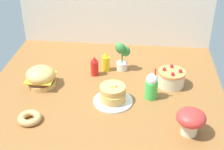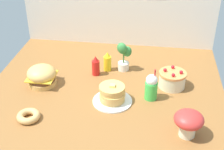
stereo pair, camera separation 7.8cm
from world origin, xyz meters
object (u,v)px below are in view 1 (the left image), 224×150
pancake_stack (113,95)px  potted_plant (122,55)px  burger (41,77)px  layer_cake (171,78)px  donut_pink_glaze (30,118)px  mushroom_stool (191,120)px  mustard_bottle (106,62)px  cream_soda_cup (152,86)px  ketchup_bottle (95,66)px

pancake_stack → potted_plant: potted_plant is taller
burger → layer_cake: (1.07, 0.12, -0.01)m
donut_pink_glaze → mushroom_stool: size_ratio=0.85×
pancake_stack → mustard_bottle: (-0.11, 0.48, 0.02)m
layer_cake → cream_soda_cup: 0.26m
mushroom_stool → ketchup_bottle: bearing=137.1°
ketchup_bottle → mustard_bottle: same height
burger → pancake_stack: (0.62, -0.17, -0.02)m
burger → layer_cake: size_ratio=1.06×
potted_plant → layer_cake: bearing=-27.0°
ketchup_bottle → mustard_bottle: (0.09, 0.09, 0.00)m
layer_cake → donut_pink_glaze: (-1.02, -0.58, -0.04)m
mustard_bottle → potted_plant: potted_plant is taller
burger → cream_soda_cup: cream_soda_cup is taller
donut_pink_glaze → cream_soda_cup: bearing=24.0°
donut_pink_glaze → burger: bearing=96.4°
burger → cream_soda_cup: size_ratio=0.88×
ketchup_bottle → potted_plant: potted_plant is taller
pancake_stack → donut_pink_glaze: 0.64m
cream_soda_cup → ketchup_bottle: bearing=148.7°
mushroom_stool → burger: bearing=157.7°
cream_soda_cup → mushroom_stool: (0.26, -0.40, 0.01)m
mustard_bottle → donut_pink_glaze: (-0.45, -0.77, -0.06)m
layer_cake → mushroom_stool: size_ratio=1.13×
burger → potted_plant: 0.73m
burger → ketchup_bottle: (0.42, 0.22, 0.00)m
layer_cake → donut_pink_glaze: size_ratio=1.34×
cream_soda_cup → donut_pink_glaze: size_ratio=1.61×
layer_cake → potted_plant: bearing=153.0°
ketchup_bottle → donut_pink_glaze: 0.77m
ketchup_bottle → cream_soda_cup: size_ratio=0.67×
burger → mushroom_stool: bearing=-22.3°
layer_cake → donut_pink_glaze: 1.18m
pancake_stack → layer_cake: layer_cake is taller
ketchup_bottle → mushroom_stool: size_ratio=0.91×
burger → donut_pink_glaze: 0.47m
burger → pancake_stack: burger is taller
potted_plant → pancake_stack: bearing=-93.4°
ketchup_bottle → mustard_bottle: size_ratio=1.00×
layer_cake → donut_pink_glaze: layer_cake is taller
burger → potted_plant: (0.65, 0.33, 0.06)m
cream_soda_cup → donut_pink_glaze: bearing=-156.0°
layer_cake → burger: bearing=-173.9°
burger → mustard_bottle: 0.59m
layer_cake → mushroom_stool: bearing=-81.4°
donut_pink_glaze → mushroom_stool: 1.12m
layer_cake → potted_plant: 0.49m
burger → cream_soda_cup: bearing=-5.1°
pancake_stack → ketchup_bottle: (-0.20, 0.39, 0.02)m
mustard_bottle → mushroom_stool: (0.66, -0.79, 0.03)m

